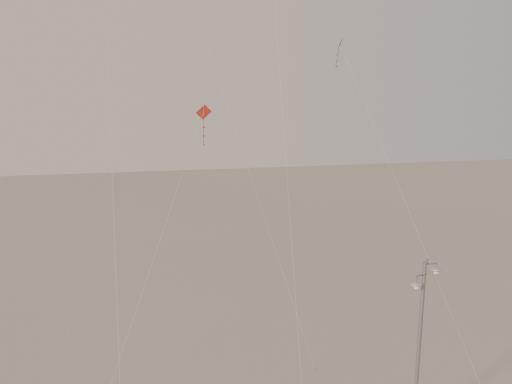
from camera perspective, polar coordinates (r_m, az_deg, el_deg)
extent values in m
cylinder|color=gray|center=(34.34, 12.89, -12.22)|extent=(0.38, 0.18, 8.39)
cylinder|color=gray|center=(32.98, 13.54, -5.39)|extent=(0.14, 0.14, 0.18)
cylinder|color=gray|center=(33.15, 13.89, -5.59)|extent=(0.50, 0.13, 0.07)
cylinder|color=gray|center=(33.32, 14.25, -5.79)|extent=(0.06, 0.06, 0.30)
ellipsoid|color=#B5B4B0|center=(33.37, 14.24, -6.03)|extent=(0.52, 0.52, 0.18)
cylinder|color=gray|center=(32.95, 13.12, -6.48)|extent=(0.59, 0.28, 0.07)
cylinder|color=gray|center=(32.80, 12.73, -6.91)|extent=(0.06, 0.06, 0.40)
ellipsoid|color=#B5B4B0|center=(32.87, 12.72, -7.24)|extent=(0.52, 0.52, 0.18)
cylinder|color=beige|center=(31.20, -11.38, -0.05)|extent=(0.07, 16.74, 23.33)
cylinder|color=beige|center=(37.28, 1.89, 9.74)|extent=(0.16, 12.03, 33.32)
cube|color=maroon|center=(32.33, -4.21, 6.39)|extent=(0.70, 0.27, 0.71)
cylinder|color=maroon|center=(32.57, -4.21, 4.77)|extent=(0.03, 0.20, 1.24)
cylinder|color=beige|center=(30.26, -9.32, -8.60)|extent=(6.51, 7.01, 14.94)
cube|color=#312D29|center=(39.72, 6.74, 11.69)|extent=(0.29, 0.63, 0.61)
cylinder|color=#312D29|center=(39.67, 6.51, 10.56)|extent=(0.16, 0.03, 1.00)
cylinder|color=beige|center=(37.31, 12.50, -2.43)|extent=(5.26, 9.43, 18.00)
cylinder|color=beige|center=(41.39, -2.47, 7.29)|extent=(8.49, 9.70, 29.56)
cylinder|color=gray|center=(41.47, 4.77, -13.96)|extent=(0.06, 0.06, 0.10)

